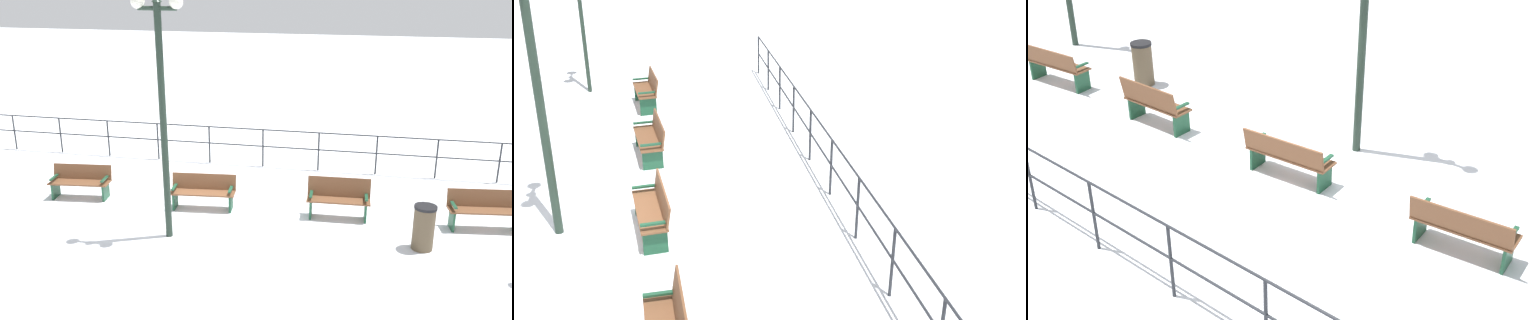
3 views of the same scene
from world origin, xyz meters
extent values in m
plane|color=white|center=(0.00, 0.00, 0.00)|extent=(80.00, 80.00, 0.00)
cube|color=brown|center=(0.09, -3.28, 0.43)|extent=(0.64, 1.57, 0.04)
cube|color=brown|center=(-0.15, -3.31, 0.64)|extent=(0.27, 1.53, 0.38)
cube|color=#19472D|center=(0.17, -3.94, 0.22)|extent=(0.43, 0.10, 0.43)
cube|color=#19472D|center=(0.02, -2.62, 0.22)|extent=(0.43, 0.10, 0.43)
cube|color=#19472D|center=(0.18, -3.94, 0.55)|extent=(0.43, 0.12, 0.04)
cube|color=#19472D|center=(0.04, -2.62, 0.55)|extent=(0.43, 0.12, 0.04)
cube|color=brown|center=(0.11, 0.00, 0.43)|extent=(0.60, 1.62, 0.04)
cube|color=brown|center=(-0.12, -0.02, 0.64)|extent=(0.26, 1.59, 0.39)
cube|color=#19472D|center=(0.18, -0.69, 0.22)|extent=(0.41, 0.09, 0.43)
cube|color=#19472D|center=(0.04, 0.69, 0.22)|extent=(0.41, 0.09, 0.43)
cube|color=#19472D|center=(0.20, -0.69, 0.55)|extent=(0.41, 0.11, 0.04)
cube|color=#19472D|center=(0.06, 0.69, 0.55)|extent=(0.41, 0.11, 0.04)
cube|color=brown|center=(-0.02, 3.28, 0.46)|extent=(0.50, 1.49, 0.04)
cube|color=brown|center=(-0.24, 3.27, 0.71)|extent=(0.18, 1.48, 0.46)
cube|color=#19472D|center=(0.01, 2.64, 0.23)|extent=(0.40, 0.07, 0.46)
cube|color=#19472D|center=(-0.05, 3.92, 0.23)|extent=(0.40, 0.07, 0.46)
cube|color=#19472D|center=(0.03, 2.64, 0.58)|extent=(0.40, 0.09, 0.04)
cube|color=#19472D|center=(-0.03, 3.92, 0.58)|extent=(0.40, 0.09, 0.04)
cube|color=brown|center=(-0.08, 6.56, 0.47)|extent=(0.64, 1.69, 0.04)
cube|color=brown|center=(-0.29, 6.53, 0.69)|extent=(0.31, 1.65, 0.40)
cube|color=#19472D|center=(0.02, 5.84, 0.24)|extent=(0.40, 0.10, 0.47)
cube|color=#19472D|center=(-0.17, 7.28, 0.24)|extent=(0.40, 0.10, 0.47)
cube|color=#19472D|center=(0.04, 5.84, 0.59)|extent=(0.40, 0.12, 0.04)
cube|color=#19472D|center=(-0.15, 7.28, 0.59)|extent=(0.40, 0.12, 0.04)
cylinder|color=#1E2D23|center=(1.67, -0.30, 2.50)|extent=(0.15, 0.15, 4.99)
cylinder|color=#26282D|center=(-3.30, -2.48, 0.57)|extent=(0.05, 0.05, 1.14)
cylinder|color=#26282D|center=(-3.30, -0.83, 0.57)|extent=(0.05, 0.05, 1.14)
cylinder|color=#26282D|center=(-3.30, 0.83, 0.57)|extent=(0.05, 0.05, 1.14)
cylinder|color=#26282D|center=(-3.30, 2.48, 0.57)|extent=(0.05, 0.05, 1.14)
cylinder|color=#26282D|center=(-3.30, 0.00, 1.14)|extent=(0.04, 18.17, 0.04)
cylinder|color=#26282D|center=(-3.30, 0.00, 0.62)|extent=(0.04, 18.17, 0.04)
cylinder|color=brown|center=(1.14, 5.13, 0.46)|extent=(0.45, 0.45, 0.92)
cylinder|color=black|center=(1.14, 5.13, 0.95)|extent=(0.47, 0.47, 0.06)
camera|label=1|loc=(12.15, 3.87, 5.56)|focal=39.06mm
camera|label=2|loc=(-0.14, 9.90, 5.72)|focal=45.56mm
camera|label=3|loc=(-7.87, -6.64, 6.14)|focal=48.83mm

